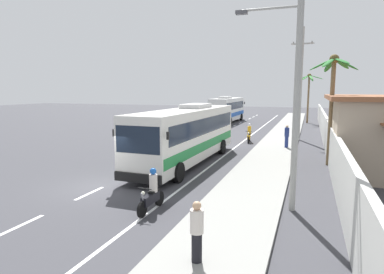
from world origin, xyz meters
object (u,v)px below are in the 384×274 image
object	(u,v)px
pedestrian_near_kerb	(287,136)
utility_pole_mid	(301,83)
pedestrian_midwalk	(197,230)
coach_bus_foreground	(188,133)
motorcycle_trailing	(152,194)
motorcycle_beside_bus	(249,135)
palm_second	(309,87)
utility_pole_nearest	(296,73)
palm_nearest	(333,85)
coach_bus_far_lane	(227,109)

from	to	relation	value
pedestrian_near_kerb	utility_pole_mid	world-z (taller)	utility_pole_mid
pedestrian_midwalk	utility_pole_mid	size ratio (longest dim) A/B	0.16
coach_bus_foreground	motorcycle_trailing	world-z (taller)	coach_bus_foreground
motorcycle_trailing	pedestrian_midwalk	world-z (taller)	pedestrian_midwalk
motorcycle_beside_bus	pedestrian_near_kerb	distance (m)	4.30
coach_bus_foreground	utility_pole_mid	size ratio (longest dim) A/B	1.22
pedestrian_near_kerb	palm_second	xyz separation A→B (m)	(1.33, 22.71, 4.06)
motorcycle_beside_bus	utility_pole_nearest	xyz separation A→B (m)	(4.49, -16.29, 4.60)
utility_pole_nearest	palm_nearest	distance (m)	9.04
motorcycle_beside_bus	palm_second	bearing A→B (deg)	76.72
coach_bus_far_lane	palm_second	distance (m)	11.81
utility_pole_nearest	utility_pole_mid	world-z (taller)	utility_pole_mid
pedestrian_near_kerb	utility_pole_mid	size ratio (longest dim) A/B	0.17
coach_bus_far_lane	utility_pole_mid	distance (m)	17.77
coach_bus_foreground	utility_pole_nearest	distance (m)	9.90
coach_bus_foreground	pedestrian_midwalk	world-z (taller)	coach_bus_foreground
motorcycle_trailing	palm_nearest	distance (m)	13.47
coach_bus_foreground	pedestrian_near_kerb	size ratio (longest dim) A/B	7.04
palm_second	motorcycle_trailing	bearing A→B (deg)	-97.88
pedestrian_midwalk	utility_pole_mid	bearing A→B (deg)	-19.01
coach_bus_foreground	palm_second	world-z (taller)	palm_second
motorcycle_beside_bus	palm_nearest	bearing A→B (deg)	-49.75
coach_bus_far_lane	motorcycle_beside_bus	distance (m)	18.20
motorcycle_beside_bus	utility_pole_nearest	size ratio (longest dim) A/B	0.20
pedestrian_near_kerb	pedestrian_midwalk	distance (m)	18.93
pedestrian_near_kerb	motorcycle_trailing	bearing A→B (deg)	-108.22
utility_pole_nearest	palm_second	xyz separation A→B (m)	(0.27, 36.44, -0.14)
utility_pole_nearest	pedestrian_near_kerb	bearing A→B (deg)	94.43
palm_nearest	palm_second	size ratio (longest dim) A/B	0.98
utility_pole_mid	palm_nearest	xyz separation A→B (m)	(2.15, -10.45, -0.39)
palm_second	utility_pole_nearest	bearing A→B (deg)	-90.42
motorcycle_beside_bus	utility_pole_nearest	bearing A→B (deg)	-74.59
coach_bus_far_lane	utility_pole_mid	xyz separation A→B (m)	(10.33, -14.05, 3.38)
motorcycle_trailing	utility_pole_nearest	bearing A→B (deg)	20.92
motorcycle_beside_bus	pedestrian_near_kerb	xyz separation A→B (m)	(3.43, -2.56, 0.40)
coach_bus_foreground	pedestrian_near_kerb	distance (m)	9.23
palm_nearest	palm_second	world-z (taller)	palm_second
palm_nearest	coach_bus_foreground	bearing A→B (deg)	-164.43
motorcycle_trailing	pedestrian_midwalk	distance (m)	4.41
utility_pole_nearest	utility_pole_mid	xyz separation A→B (m)	(-0.35, 19.30, 0.07)
coach_bus_far_lane	palm_second	xyz separation A→B (m)	(10.95, 3.09, 3.17)
coach_bus_far_lane	pedestrian_midwalk	size ratio (longest dim) A/B	6.81
coach_bus_far_lane	motorcycle_beside_bus	world-z (taller)	coach_bus_far_lane
utility_pole_nearest	palm_nearest	bearing A→B (deg)	78.47
motorcycle_trailing	pedestrian_midwalk	size ratio (longest dim) A/B	1.18
motorcycle_beside_bus	motorcycle_trailing	xyz separation A→B (m)	(-0.55, -18.21, -0.00)
coach_bus_far_lane	utility_pole_nearest	size ratio (longest dim) A/B	1.14
coach_bus_far_lane	pedestrian_midwalk	bearing A→B (deg)	-77.41
coach_bus_foreground	pedestrian_midwalk	distance (m)	12.58
palm_nearest	pedestrian_near_kerb	bearing A→B (deg)	120.46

